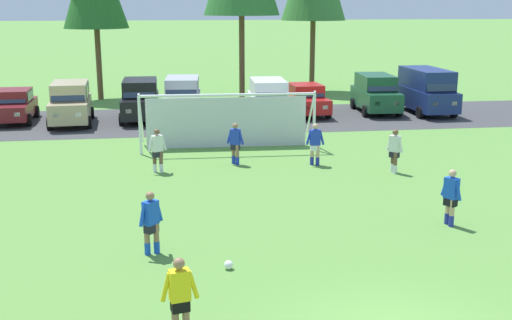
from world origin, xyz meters
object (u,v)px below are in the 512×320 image
(player_defender_far, at_px, (394,151))
(parked_car_slot_right, at_px, (306,99))
(player_winger_right, at_px, (235,144))
(parked_car_slot_center_right, at_px, (269,99))
(parked_car_slot_end, at_px, (427,90))
(soccer_goal, at_px, (227,119))
(player_midfield_center, at_px, (157,151))
(player_winger_left, at_px, (451,197))
(parked_car_slot_center_left, at_px, (140,99))
(parked_car_slot_center, at_px, (183,97))
(player_trailing_back, at_px, (315,144))
(parked_car_slot_left, at_px, (71,103))
(parked_car_slot_far_right, at_px, (376,93))
(parked_car_slot_far_left, at_px, (14,106))
(referee, at_px, (180,299))
(player_striker_near, at_px, (151,223))
(soccer_ball, at_px, (229,265))

(player_defender_far, height_order, parked_car_slot_right, parked_car_slot_right)
(player_winger_right, height_order, parked_car_slot_center_right, parked_car_slot_center_right)
(parked_car_slot_center_right, relative_size, parked_car_slot_end, 0.97)
(soccer_goal, relative_size, parked_car_slot_right, 1.75)
(player_midfield_center, xyz_separation_m, player_winger_left, (8.26, -7.08, 0.00))
(parked_car_slot_center_left, xyz_separation_m, parked_car_slot_center, (2.27, 0.68, 0.00))
(player_trailing_back, xyz_separation_m, parked_car_slot_center, (-4.75, 11.59, 0.29))
(parked_car_slot_center, height_order, parked_car_slot_center_right, same)
(parked_car_slot_center_right, height_order, parked_car_slot_right, parked_car_slot_center_right)
(player_defender_far, bearing_deg, player_midfield_center, 171.54)
(player_defender_far, distance_m, parked_car_slot_left, 17.70)
(parked_car_slot_far_right, bearing_deg, parked_car_slot_far_left, -179.23)
(parked_car_slot_left, xyz_separation_m, parked_car_slot_center_right, (10.35, -0.31, 0.00))
(referee, relative_size, parked_car_slot_center_right, 0.35)
(player_striker_near, relative_size, parked_car_slot_far_left, 0.38)
(soccer_goal, relative_size, parked_car_slot_far_left, 1.75)
(soccer_ball, xyz_separation_m, parked_car_slot_right, (6.44, 20.70, 0.77))
(player_trailing_back, bearing_deg, soccer_goal, 132.09)
(player_trailing_back, bearing_deg, player_defender_far, -29.87)
(soccer_goal, relative_size, parked_car_slot_end, 1.55)
(soccer_goal, bearing_deg, parked_car_slot_center_right, 66.22)
(parked_car_slot_left, bearing_deg, parked_car_slot_far_right, 4.15)
(parked_car_slot_far_left, bearing_deg, parked_car_slot_right, -0.02)
(parked_car_slot_far_left, bearing_deg, player_defender_far, -38.04)
(player_trailing_back, relative_size, parked_car_slot_center, 0.35)
(soccer_goal, distance_m, parked_car_slot_far_left, 13.08)
(player_striker_near, xyz_separation_m, parked_car_slot_far_right, (12.39, 19.75, 0.29))
(player_striker_near, distance_m, player_winger_left, 8.41)
(soccer_goal, distance_m, referee, 16.23)
(player_midfield_center, height_order, parked_car_slot_left, parked_car_slot_left)
(referee, relative_size, parked_car_slot_center_left, 0.36)
(player_striker_near, distance_m, player_winger_right, 9.36)
(player_winger_right, bearing_deg, parked_car_slot_right, 64.10)
(parked_car_slot_far_right, xyz_separation_m, parked_car_slot_end, (2.75, -0.69, 0.23))
(player_midfield_center, distance_m, player_trailing_back, 6.05)
(player_winger_left, height_order, parked_car_slot_center, parked_car_slot_center)
(parked_car_slot_left, xyz_separation_m, parked_car_slot_center, (5.81, 1.35, 0.00))
(soccer_goal, xyz_separation_m, parked_car_slot_end, (12.09, 7.35, 0.05))
(parked_car_slot_center, bearing_deg, soccer_goal, -78.49)
(player_striker_near, xyz_separation_m, player_trailing_back, (6.15, 8.28, 0.00))
(player_trailing_back, xyz_separation_m, parked_car_slot_far_right, (6.25, 11.46, 0.29))
(parked_car_slot_center_left, bearing_deg, parked_car_slot_end, -0.52)
(parked_car_slot_far_right, bearing_deg, parked_car_slot_center, 179.32)
(parked_car_slot_far_left, bearing_deg, parked_car_slot_center, 2.57)
(player_midfield_center, distance_m, parked_car_slot_right, 14.04)
(soccer_ball, distance_m, parked_car_slot_far_right, 23.51)
(player_winger_left, bearing_deg, referee, -145.60)
(referee, xyz_separation_m, parked_car_slot_center_left, (-1.48, 23.53, 0.29))
(player_striker_near, height_order, parked_car_slot_far_left, parked_car_slot_far_left)
(player_midfield_center, relative_size, parked_car_slot_center_left, 0.36)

